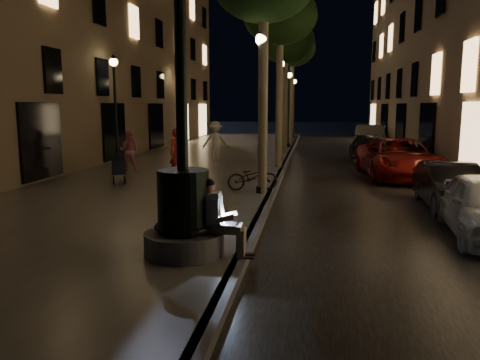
% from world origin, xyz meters
% --- Properties ---
extents(ground, '(120.00, 120.00, 0.00)m').
position_xyz_m(ground, '(0.00, 15.00, 0.00)').
color(ground, black).
rests_on(ground, ground).
extents(cobble_lane, '(6.00, 45.00, 0.02)m').
position_xyz_m(cobble_lane, '(3.00, 15.00, 0.01)').
color(cobble_lane, black).
rests_on(cobble_lane, ground).
extents(promenade, '(8.00, 45.00, 0.20)m').
position_xyz_m(promenade, '(-4.00, 15.00, 0.10)').
color(promenade, '#67635B').
rests_on(promenade, ground).
extents(curb_strip, '(0.25, 45.00, 0.20)m').
position_xyz_m(curb_strip, '(0.00, 15.00, 0.10)').
color(curb_strip, '#59595B').
rests_on(curb_strip, ground).
extents(building_left, '(8.00, 36.00, 15.00)m').
position_xyz_m(building_left, '(-12.00, 18.00, 7.50)').
color(building_left, '#79604B').
rests_on(building_left, ground).
extents(fountain_lamppost, '(1.40, 1.40, 5.21)m').
position_xyz_m(fountain_lamppost, '(-1.00, 2.00, 1.21)').
color(fountain_lamppost, '#59595B').
rests_on(fountain_lamppost, promenade).
extents(seated_man_laptop, '(0.99, 0.34, 1.36)m').
position_xyz_m(seated_man_laptop, '(-0.39, 2.00, 0.92)').
color(seated_man_laptop, tan).
rests_on(seated_man_laptop, promenade).
extents(tree_second, '(3.00, 3.00, 7.40)m').
position_xyz_m(tree_second, '(-0.20, 14.00, 6.33)').
color(tree_second, '#6B604C').
rests_on(tree_second, promenade).
extents(tree_third, '(3.00, 3.00, 7.20)m').
position_xyz_m(tree_third, '(-0.30, 20.00, 6.14)').
color(tree_third, '#6B604C').
rests_on(tree_third, promenade).
extents(tree_far, '(3.00, 3.00, 7.50)m').
position_xyz_m(tree_far, '(-0.22, 26.00, 6.43)').
color(tree_far, '#6B604C').
rests_on(tree_far, promenade).
extents(lamp_curb_a, '(0.36, 0.36, 4.81)m').
position_xyz_m(lamp_curb_a, '(-0.30, 8.00, 3.24)').
color(lamp_curb_a, black).
rests_on(lamp_curb_a, promenade).
extents(lamp_curb_b, '(0.36, 0.36, 4.81)m').
position_xyz_m(lamp_curb_b, '(-0.30, 16.00, 3.24)').
color(lamp_curb_b, black).
rests_on(lamp_curb_b, promenade).
extents(lamp_curb_c, '(0.36, 0.36, 4.81)m').
position_xyz_m(lamp_curb_c, '(-0.30, 24.00, 3.24)').
color(lamp_curb_c, black).
rests_on(lamp_curb_c, promenade).
extents(lamp_curb_d, '(0.36, 0.36, 4.81)m').
position_xyz_m(lamp_curb_d, '(-0.30, 32.00, 3.24)').
color(lamp_curb_d, black).
rests_on(lamp_curb_d, promenade).
extents(lamp_left_b, '(0.36, 0.36, 4.81)m').
position_xyz_m(lamp_left_b, '(-7.40, 14.00, 3.24)').
color(lamp_left_b, black).
rests_on(lamp_left_b, promenade).
extents(lamp_left_c, '(0.36, 0.36, 4.81)m').
position_xyz_m(lamp_left_c, '(-7.40, 24.00, 3.24)').
color(lamp_left_c, black).
rests_on(lamp_left_c, promenade).
extents(stroller, '(0.72, 1.06, 1.09)m').
position_xyz_m(stroller, '(-5.24, 9.10, 0.74)').
color(stroller, black).
rests_on(stroller, promenade).
extents(car_second, '(1.40, 3.85, 1.26)m').
position_xyz_m(car_second, '(4.94, 7.46, 0.63)').
color(car_second, black).
rests_on(car_second, ground).
extents(car_third, '(2.95, 5.70, 1.53)m').
position_xyz_m(car_third, '(4.50, 13.00, 0.77)').
color(car_third, maroon).
rests_on(car_third, ground).
extents(car_rear, '(1.85, 4.25, 1.22)m').
position_xyz_m(car_rear, '(4.00, 19.00, 0.61)').
color(car_rear, '#2A2B2F').
rests_on(car_rear, ground).
extents(car_fifth, '(1.72, 4.67, 1.53)m').
position_xyz_m(car_fifth, '(4.92, 25.95, 0.76)').
color(car_fifth, '#9A9995').
rests_on(car_fifth, ground).
extents(pedestrian_red, '(0.77, 0.75, 1.79)m').
position_xyz_m(pedestrian_red, '(-3.56, 10.42, 1.09)').
color(pedestrian_red, red).
rests_on(pedestrian_red, promenade).
extents(pedestrian_pink, '(0.80, 0.63, 1.60)m').
position_xyz_m(pedestrian_pink, '(-6.00, 11.97, 1.00)').
color(pedestrian_pink, '#D77286').
rests_on(pedestrian_pink, promenade).
extents(pedestrian_white, '(1.37, 1.07, 1.86)m').
position_xyz_m(pedestrian_white, '(-3.30, 15.80, 1.13)').
color(pedestrian_white, silver).
rests_on(pedestrian_white, promenade).
extents(bicycle, '(1.66, 1.04, 0.82)m').
position_xyz_m(bicycle, '(-0.60, 8.44, 0.61)').
color(bicycle, black).
rests_on(bicycle, promenade).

